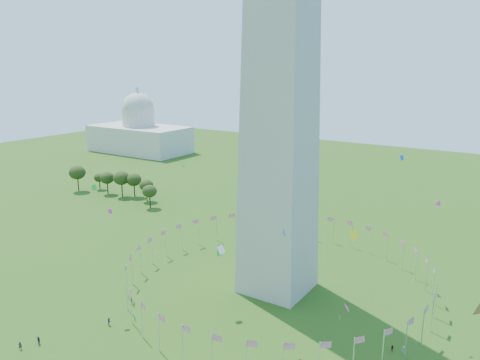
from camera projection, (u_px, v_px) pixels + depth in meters
flag_ring at (277, 273)px, 127.01m from camera, size 80.24×80.24×9.00m
capitol_building at (139, 119)px, 323.50m from camera, size 70.00×35.00×46.00m
kites_aloft at (278, 253)px, 91.49m from camera, size 131.56×75.49×36.23m
tree_line_west at (116, 185)px, 216.19m from camera, size 55.45×15.40×12.23m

